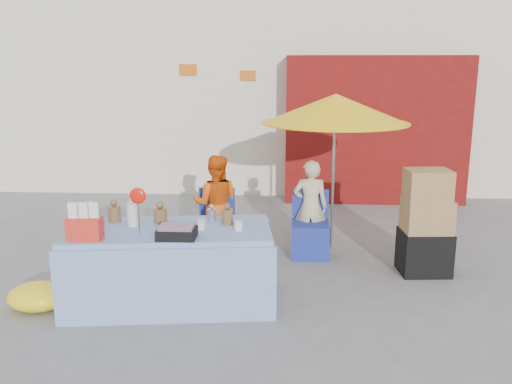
# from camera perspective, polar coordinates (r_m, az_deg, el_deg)

# --- Properties ---
(ground) EXTENTS (80.00, 80.00, 0.00)m
(ground) POSITION_cam_1_polar(r_m,az_deg,el_deg) (6.11, -2.88, -10.45)
(ground) COLOR slate
(ground) RESTS_ON ground
(backdrop) EXTENTS (14.00, 8.00, 7.80)m
(backdrop) POSITION_cam_1_polar(r_m,az_deg,el_deg) (13.09, 2.94, 16.19)
(backdrop) COLOR silver
(backdrop) RESTS_ON ground
(market_table) EXTENTS (2.23, 1.24, 1.29)m
(market_table) POSITION_cam_1_polar(r_m,az_deg,el_deg) (5.77, -9.08, -7.59)
(market_table) COLOR #7C91C7
(market_table) RESTS_ON ground
(chair_left) EXTENTS (0.49, 0.48, 0.85)m
(chair_left) POSITION_cam_1_polar(r_m,az_deg,el_deg) (7.19, -4.32, -4.56)
(chair_left) COLOR navy
(chair_left) RESTS_ON ground
(chair_right) EXTENTS (0.49, 0.48, 0.85)m
(chair_right) POSITION_cam_1_polar(r_m,az_deg,el_deg) (7.14, 5.71, -4.72)
(chair_right) COLOR navy
(chair_right) RESTS_ON ground
(vendor_orange) EXTENTS (0.64, 0.51, 1.31)m
(vendor_orange) POSITION_cam_1_polar(r_m,az_deg,el_deg) (7.21, -4.24, -1.22)
(vendor_orange) COLOR #E4560C
(vendor_orange) RESTS_ON ground
(vendor_beige) EXTENTS (0.46, 0.31, 1.25)m
(vendor_beige) POSITION_cam_1_polar(r_m,az_deg,el_deg) (7.16, 5.73, -1.56)
(vendor_beige) COLOR #CBB990
(vendor_beige) RESTS_ON ground
(umbrella) EXTENTS (1.90, 1.90, 2.09)m
(umbrella) POSITION_cam_1_polar(r_m,az_deg,el_deg) (7.11, 8.36, 8.61)
(umbrella) COLOR gray
(umbrella) RESTS_ON ground
(box_stack) EXTENTS (0.61, 0.51, 1.27)m
(box_stack) POSITION_cam_1_polar(r_m,az_deg,el_deg) (6.74, 17.44, -3.45)
(box_stack) COLOR black
(box_stack) RESTS_ON ground
(tarp_bundle) EXTENTS (0.69, 0.59, 0.28)m
(tarp_bundle) POSITION_cam_1_polar(r_m,az_deg,el_deg) (6.08, -21.96, -10.15)
(tarp_bundle) COLOR yellow
(tarp_bundle) RESTS_ON ground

